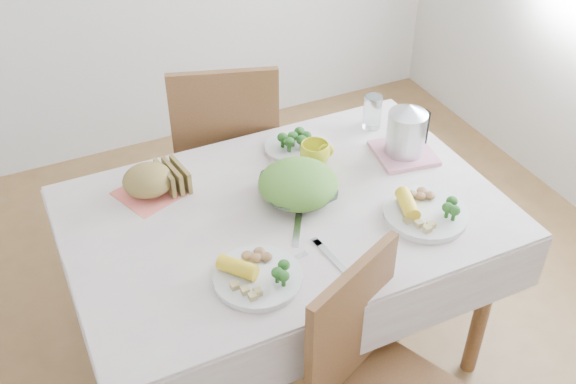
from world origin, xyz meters
name	(u,v)px	position (x,y,z in m)	size (l,w,h in m)	color
floor	(286,351)	(0.00, 0.00, 0.00)	(3.60, 3.60, 0.00)	brown
dining_table	(286,288)	(0.00, 0.00, 0.38)	(1.40, 0.90, 0.75)	brown
tablecloth	(285,211)	(0.00, 0.00, 0.76)	(1.50, 1.00, 0.01)	beige
chair_far	(226,159)	(0.06, 0.78, 0.47)	(0.46, 0.46, 1.03)	brown
salad_bowl	(298,191)	(0.07, 0.04, 0.79)	(0.27, 0.27, 0.07)	white
dinner_plate_left	(258,278)	(-0.22, -0.28, 0.77)	(0.28, 0.28, 0.02)	white
dinner_plate_right	(425,214)	(0.42, -0.24, 0.77)	(0.29, 0.29, 0.02)	white
broccoli_plate	(293,147)	(0.19, 0.33, 0.77)	(0.22, 0.22, 0.02)	beige
napkin	(150,193)	(-0.40, 0.29, 0.76)	(0.21, 0.21, 0.00)	#FF7464
bread_loaf	(148,180)	(-0.40, 0.29, 0.82)	(0.18, 0.17, 0.11)	olive
fruit_bowl	(167,176)	(-0.32, 0.34, 0.78)	(0.13, 0.13, 0.04)	white
yellow_mug	(315,154)	(0.22, 0.20, 0.81)	(0.11, 0.11, 0.09)	yellow
glass_tumbler	(372,113)	(0.55, 0.34, 0.83)	(0.07, 0.07, 0.14)	white
pink_tray	(404,153)	(0.56, 0.11, 0.77)	(0.22, 0.22, 0.02)	pink
electric_kettle	(407,128)	(0.56, 0.11, 0.88)	(0.15, 0.15, 0.21)	#B2B5BA
fork_left	(332,257)	(0.03, -0.28, 0.76)	(0.02, 0.19, 0.00)	silver
fork_right	(297,228)	(0.00, -0.11, 0.76)	(0.02, 0.20, 0.00)	silver
knife	(285,262)	(-0.11, -0.24, 0.76)	(0.02, 0.16, 0.00)	silver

